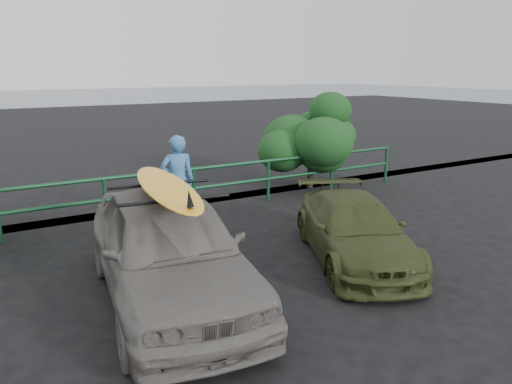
% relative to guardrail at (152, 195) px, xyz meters
% --- Properties ---
extents(ground, '(80.00, 80.00, 0.00)m').
position_rel_guardrail_xyz_m(ground, '(0.00, -5.00, -0.52)').
color(ground, black).
extents(guardrail, '(14.00, 0.08, 1.04)m').
position_rel_guardrail_xyz_m(guardrail, '(0.00, 0.00, 0.00)').
color(guardrail, '#113E22').
rests_on(guardrail, ground).
extents(shrub_right, '(3.20, 2.40, 2.45)m').
position_rel_guardrail_xyz_m(shrub_right, '(5.00, 0.50, 0.70)').
color(shrub_right, '#194319').
rests_on(shrub_right, ground).
extents(sedan, '(2.51, 4.83, 1.57)m').
position_rel_guardrail_xyz_m(sedan, '(-1.12, -3.96, 0.26)').
color(sedan, '#68625D').
rests_on(sedan, ground).
extents(olive_vehicle, '(2.88, 3.96, 1.07)m').
position_rel_guardrail_xyz_m(olive_vehicle, '(2.16, -4.10, 0.01)').
color(olive_vehicle, '#363F1B').
rests_on(olive_vehicle, ground).
extents(man, '(0.78, 0.61, 1.91)m').
position_rel_guardrail_xyz_m(man, '(0.31, -0.78, 0.43)').
color(man, teal).
rests_on(man, ground).
extents(roof_rack, '(1.58, 1.21, 0.05)m').
position_rel_guardrail_xyz_m(roof_rack, '(-1.12, -3.96, 1.07)').
color(roof_rack, black).
rests_on(roof_rack, sedan).
extents(surfboard, '(1.05, 3.04, 0.09)m').
position_rel_guardrail_xyz_m(surfboard, '(-1.12, -3.96, 1.14)').
color(surfboard, '#FFAD1A').
rests_on(surfboard, roof_rack).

